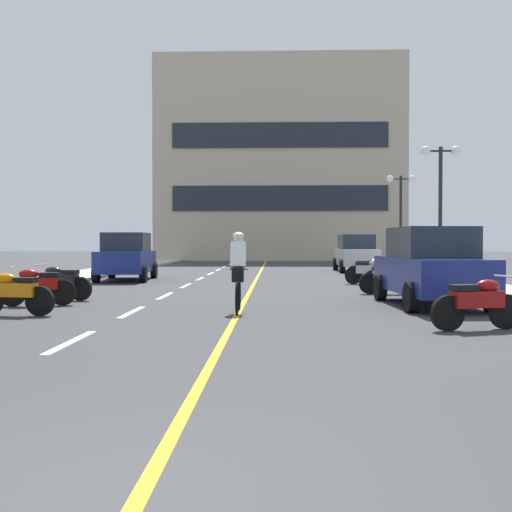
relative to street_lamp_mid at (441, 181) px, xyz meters
name	(u,v)px	position (x,y,z in m)	size (l,w,h in m)	color
ground_plane	(249,280)	(-7.03, 0.77, -3.69)	(140.00, 140.00, 0.00)	#38383A
curb_left	(86,274)	(-14.23, 3.77, -3.63)	(2.40, 72.00, 0.12)	#B7B2A8
curb_right	(421,275)	(0.17, 3.77, -3.63)	(2.40, 72.00, 0.12)	#B7B2A8
lane_dash_1	(71,342)	(-9.03, -14.23, -3.69)	(0.14, 2.20, 0.01)	silver
lane_dash_2	(132,312)	(-9.03, -10.23, -3.69)	(0.14, 2.20, 0.01)	silver
lane_dash_3	(165,296)	(-9.03, -6.23, -3.69)	(0.14, 2.20, 0.01)	silver
lane_dash_4	(186,286)	(-9.03, -2.23, -3.69)	(0.14, 2.20, 0.01)	silver
lane_dash_5	(200,279)	(-9.03, 1.77, -3.69)	(0.14, 2.20, 0.01)	silver
lane_dash_6	(210,274)	(-9.03, 5.77, -3.69)	(0.14, 2.20, 0.01)	silver
lane_dash_7	(218,270)	(-9.03, 9.77, -3.69)	(0.14, 2.20, 0.01)	silver
lane_dash_8	(225,267)	(-9.03, 13.77, -3.69)	(0.14, 2.20, 0.01)	silver
lane_dash_9	(230,264)	(-9.03, 17.77, -3.69)	(0.14, 2.20, 0.01)	silver
lane_dash_10	(234,262)	(-9.03, 21.77, -3.69)	(0.14, 2.20, 0.01)	silver
lane_dash_11	(237,261)	(-9.03, 25.77, -3.69)	(0.14, 2.20, 0.01)	silver
centre_line_yellow	(258,276)	(-6.78, 3.77, -3.69)	(0.12, 66.00, 0.01)	gold
office_building	(279,164)	(-5.75, 29.69, 4.21)	(19.34, 9.96, 15.81)	#BCAD93
street_lamp_mid	(441,181)	(0.00, 0.00, 0.00)	(1.46, 0.36, 4.85)	black
street_lamp_far	(401,200)	(0.35, 9.27, -0.07)	(1.46, 0.36, 4.74)	black
parked_car_near	(431,266)	(-2.42, -8.72, -2.78)	(2.15, 4.31, 1.82)	black
parked_car_mid	(127,256)	(-11.71, 0.65, -2.78)	(2.11, 4.29, 1.82)	black
parked_car_far	(356,253)	(-2.08, 7.90, -2.78)	(1.99, 4.23, 1.82)	black
motorcycle_2	(478,302)	(-2.60, -12.76, -3.22)	(1.66, 0.74, 0.92)	black
motorcycle_3	(14,292)	(-11.26, -10.94, -3.22)	(1.70, 0.60, 0.92)	black
motorcycle_4	(37,286)	(-11.49, -9.06, -3.22)	(1.67, 0.68, 0.92)	black
motorcycle_5	(60,282)	(-11.46, -7.62, -3.22)	(1.69, 0.62, 0.92)	black
motorcycle_6	(390,277)	(-2.79, -5.45, -3.22)	(1.70, 0.60, 0.92)	black
motorcycle_7	(390,274)	(-2.44, -3.49, -3.22)	(1.69, 0.63, 0.92)	black
motorcycle_8	(370,271)	(-2.76, -1.45, -3.22)	(1.66, 0.72, 0.92)	black
motorcycle_9	(369,269)	(-2.55, 0.16, -3.22)	(1.70, 0.60, 0.92)	black
cyclist_rider	(238,270)	(-6.79, -10.19, -2.81)	(0.42, 1.77, 1.71)	black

